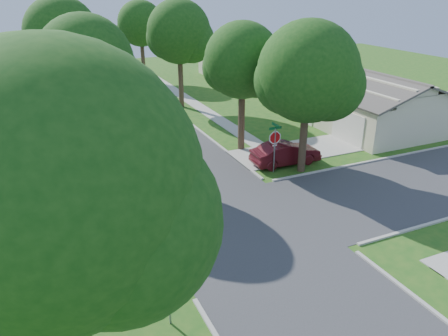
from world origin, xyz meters
TOP-DOWN VIEW (x-y plane):
  - ground at (0.00, 0.00)m, footprint 100.00×100.00m
  - road_ns at (0.00, 0.00)m, footprint 7.00×100.00m
  - sidewalk_ne at (6.10, 26.00)m, footprint 1.20×40.00m
  - sidewalk_nw at (-6.10, 26.00)m, footprint 1.20×40.00m
  - driveway at (7.90, 7.10)m, footprint 8.80×3.60m
  - stop_sign_sw at (-4.70, -4.70)m, footprint 1.05×0.80m
  - stop_sign_ne at (4.70, 4.70)m, footprint 1.05×0.80m
  - tree_e_near at (4.75, 9.01)m, footprint 4.97×4.80m
  - tree_e_mid at (4.76, 21.01)m, footprint 5.59×5.40m
  - tree_e_far at (4.75, 34.01)m, footprint 5.17×5.00m
  - tree_w_near at (-4.64, 9.01)m, footprint 5.38×5.20m
  - tree_w_mid at (-4.64, 21.01)m, footprint 5.80×5.60m
  - tree_w_far at (-4.65, 34.01)m, footprint 4.76×4.60m
  - tree_sw_corner at (-7.44, -6.99)m, footprint 6.21×6.00m
  - tree_ne_corner at (6.36, 4.21)m, footprint 5.80×5.60m
  - house_ne_near at (15.99, 11.00)m, footprint 8.42×13.60m
  - house_ne_far at (15.99, 29.00)m, footprint 8.42×13.60m
  - car_driveway at (6.00, 5.50)m, footprint 4.36×1.62m
  - car_curb_east at (3.20, 24.16)m, footprint 2.02×4.01m
  - car_curb_west at (-3.20, 40.66)m, footprint 2.10×4.46m

SIDE VIEW (x-z plane):
  - ground at x=0.00m, z-range 0.00..0.00m
  - road_ns at x=0.00m, z-range -0.01..0.01m
  - sidewalk_ne at x=6.10m, z-range 0.00..0.04m
  - sidewalk_nw at x=-6.10m, z-range 0.00..0.04m
  - driveway at x=7.90m, z-range 0.00..0.05m
  - car_curb_west at x=-3.20m, z-range 0.00..1.26m
  - car_curb_east at x=3.20m, z-range 0.00..1.31m
  - car_driveway at x=6.00m, z-range 0.00..1.42m
  - house_ne_near at x=15.99m, z-range -0.60..3.63m
  - house_ne_far at x=15.99m, z-range -0.60..3.63m
  - stop_sign_sw at x=-4.70m, z-range 0.54..3.52m
  - stop_sign_ne at x=4.70m, z-range 0.54..3.52m
  - tree_w_far at x=-4.65m, z-range 1.49..9.52m
  - tree_ne_corner at x=6.36m, z-range 1.26..9.92m
  - tree_e_near at x=4.75m, z-range 1.50..9.78m
  - tree_e_far at x=4.75m, z-range 1.62..10.34m
  - tree_w_near at x=-4.64m, z-range 1.63..10.60m
  - tree_e_mid at x=4.76m, z-range 1.64..10.86m
  - tree_sw_corner at x=-7.44m, z-range 1.49..11.04m
  - tree_w_mid at x=-4.64m, z-range 1.71..11.27m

